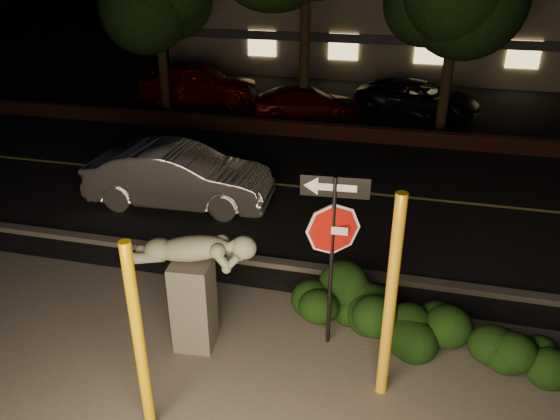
# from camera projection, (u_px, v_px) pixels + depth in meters

# --- Properties ---
(ground) EXTENTS (90.00, 90.00, 0.00)m
(ground) POSITION_uv_depth(u_px,v_px,m) (359.00, 154.00, 17.39)
(ground) COLOR black
(ground) RESTS_ON ground
(patio) EXTENTS (14.00, 6.00, 0.02)m
(patio) POSITION_uv_depth(u_px,v_px,m) (272.00, 415.00, 7.82)
(patio) COLOR #4C4944
(patio) RESTS_ON ground
(road) EXTENTS (80.00, 8.00, 0.01)m
(road) POSITION_uv_depth(u_px,v_px,m) (347.00, 192.00, 14.78)
(road) COLOR black
(road) RESTS_ON ground
(lane_marking) EXTENTS (80.00, 0.12, 0.00)m
(lane_marking) POSITION_uv_depth(u_px,v_px,m) (347.00, 191.00, 14.78)
(lane_marking) COLOR #CCB751
(lane_marking) RESTS_ON road
(curb) EXTENTS (80.00, 0.25, 0.12)m
(curb) POSITION_uv_depth(u_px,v_px,m) (320.00, 269.00, 11.19)
(curb) COLOR #4C4944
(curb) RESTS_ON ground
(brick_wall) EXTENTS (40.00, 0.35, 0.50)m
(brick_wall) POSITION_uv_depth(u_px,v_px,m) (364.00, 134.00, 18.41)
(brick_wall) COLOR #431F15
(brick_wall) RESTS_ON ground
(parking_lot) EXTENTS (40.00, 12.00, 0.01)m
(parking_lot) POSITION_uv_depth(u_px,v_px,m) (378.00, 99.00, 23.48)
(parking_lot) COLOR black
(parking_lot) RESTS_ON ground
(building) EXTENTS (22.00, 10.20, 4.00)m
(building) POSITION_uv_depth(u_px,v_px,m) (393.00, 25.00, 29.54)
(building) COLOR #706A5A
(building) RESTS_ON ground
(yellow_pole_left) EXTENTS (0.15, 0.15, 3.01)m
(yellow_pole_left) POSITION_uv_depth(u_px,v_px,m) (139.00, 345.00, 6.92)
(yellow_pole_left) COLOR #EDB805
(yellow_pole_left) RESTS_ON ground
(yellow_pole_right) EXTENTS (0.16, 0.16, 3.30)m
(yellow_pole_right) POSITION_uv_depth(u_px,v_px,m) (390.00, 302.00, 7.52)
(yellow_pole_right) COLOR yellow
(yellow_pole_right) RESTS_ON ground
(signpost) EXTENTS (1.03, 0.13, 3.04)m
(signpost) POSITION_uv_depth(u_px,v_px,m) (333.00, 230.00, 8.29)
(signpost) COLOR black
(signpost) RESTS_ON ground
(sculpture) EXTENTS (2.00, 0.70, 2.14)m
(sculpture) POSITION_uv_depth(u_px,v_px,m) (194.00, 278.00, 8.63)
(sculpture) COLOR #4C4944
(sculpture) RESTS_ON ground
(hedge_center) EXTENTS (2.27, 1.68, 1.07)m
(hedge_center) POSITION_uv_depth(u_px,v_px,m) (338.00, 300.00, 9.43)
(hedge_center) COLOR black
(hedge_center) RESTS_ON ground
(hedge_right) EXTENTS (1.75, 1.31, 1.02)m
(hedge_right) POSITION_uv_depth(u_px,v_px,m) (423.00, 322.00, 8.93)
(hedge_right) COLOR black
(hedge_right) RESTS_ON ground
(hedge_far_right) EXTENTS (1.58, 1.27, 0.95)m
(hedge_far_right) POSITION_uv_depth(u_px,v_px,m) (518.00, 345.00, 8.46)
(hedge_far_right) COLOR black
(hedge_far_right) RESTS_ON ground
(silver_sedan) EXTENTS (4.74, 1.88, 1.53)m
(silver_sedan) POSITION_uv_depth(u_px,v_px,m) (179.00, 176.00, 13.77)
(silver_sedan) COLOR #AFAEB3
(silver_sedan) RESTS_ON ground
(parked_car_red) EXTENTS (5.14, 2.67, 1.67)m
(parked_car_red) POSITION_uv_depth(u_px,v_px,m) (199.00, 83.00, 22.53)
(parked_car_red) COLOR #700A06
(parked_car_red) RESTS_ON ground
(parked_car_darkred) EXTENTS (4.67, 3.17, 1.26)m
(parked_car_darkred) POSITION_uv_depth(u_px,v_px,m) (307.00, 104.00, 20.44)
(parked_car_darkred) COLOR #430608
(parked_car_darkred) RESTS_ON ground
(parked_car_dark) EXTENTS (5.07, 3.27, 1.30)m
(parked_car_dark) POSITION_uv_depth(u_px,v_px,m) (418.00, 98.00, 21.08)
(parked_car_dark) COLOR black
(parked_car_dark) RESTS_ON ground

